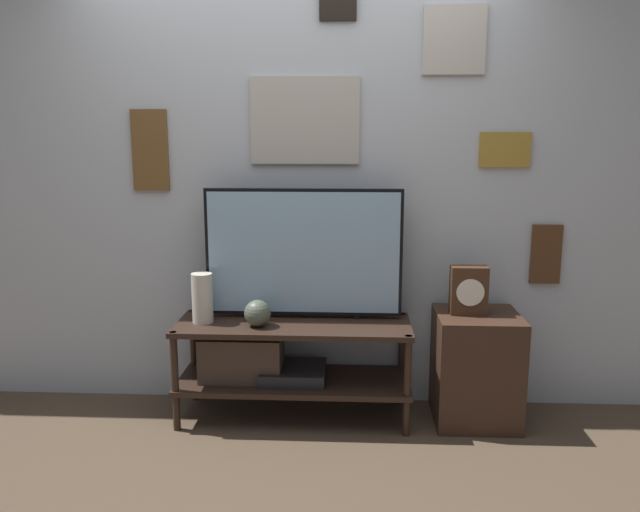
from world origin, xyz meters
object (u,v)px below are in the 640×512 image
at_px(television, 304,253).
at_px(vase_tall_ceramic, 202,298).
at_px(vase_round_glass, 257,313).
at_px(mantel_clock, 469,290).

xyz_separation_m(television, vase_tall_ceramic, (-0.56, -0.12, -0.24)).
relative_size(television, vase_round_glass, 7.58).
height_order(vase_round_glass, mantel_clock, mantel_clock).
xyz_separation_m(vase_round_glass, mantel_clock, (1.15, 0.09, 0.12)).
relative_size(vase_round_glass, mantel_clock, 0.55).
bearing_deg(vase_tall_ceramic, mantel_clock, 1.22).
relative_size(vase_tall_ceramic, mantel_clock, 1.04).
distance_m(television, vase_round_glass, 0.43).
height_order(television, vase_tall_ceramic, television).
bearing_deg(vase_round_glass, vase_tall_ceramic, 169.04).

